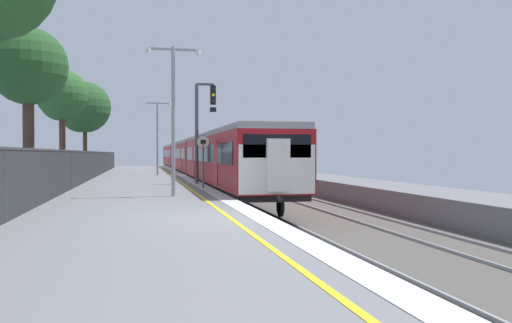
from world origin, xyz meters
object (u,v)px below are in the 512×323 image
(background_tree_centre, at_px, (31,69))
(background_tree_left, at_px, (83,109))
(commuter_train_at_platform, at_px, (192,157))
(background_tree_right, at_px, (61,97))
(platform_lamp_far, at_px, (157,132))
(signal_gantry, at_px, (202,121))
(speed_limit_sign, at_px, (203,154))
(platform_lamp_mid, at_px, (173,108))

(background_tree_centre, bearing_deg, background_tree_left, 91.65)
(commuter_train_at_platform, relative_size, background_tree_right, 8.97)
(platform_lamp_far, height_order, background_tree_right, background_tree_right)
(background_tree_left, bearing_deg, commuter_train_at_platform, 10.47)
(signal_gantry, bearing_deg, speed_limit_sign, -95.38)
(background_tree_right, bearing_deg, commuter_train_at_platform, 50.12)
(speed_limit_sign, relative_size, background_tree_right, 0.33)
(speed_limit_sign, xyz_separation_m, background_tree_left, (-7.53, 24.02, 3.83))
(background_tree_centre, bearing_deg, commuter_train_at_platform, 73.00)
(platform_lamp_far, relative_size, background_tree_right, 0.75)
(signal_gantry, xyz_separation_m, platform_lamp_mid, (-1.92, -7.99, -0.01))
(commuter_train_at_platform, height_order, platform_lamp_far, platform_lamp_far)
(commuter_train_at_platform, relative_size, platform_lamp_far, 12.03)
(signal_gantry, bearing_deg, platform_lamp_far, 98.79)
(platform_lamp_mid, xyz_separation_m, background_tree_right, (-6.39, 18.16, 2.09))
(signal_gantry, xyz_separation_m, background_tree_centre, (-7.13, -6.30, 1.48))
(background_tree_left, bearing_deg, background_tree_centre, -88.35)
(speed_limit_sign, bearing_deg, signal_gantry, 84.62)
(platform_lamp_mid, relative_size, background_tree_centre, 0.87)
(signal_gantry, relative_size, background_tree_centre, 0.83)
(commuter_train_at_platform, bearing_deg, background_tree_right, -129.88)
(background_tree_right, bearing_deg, platform_lamp_far, 19.19)
(speed_limit_sign, distance_m, background_tree_left, 25.46)
(commuter_train_at_platform, relative_size, speed_limit_sign, 27.05)
(speed_limit_sign, bearing_deg, background_tree_centre, -160.25)
(background_tree_centre, bearing_deg, background_tree_right, 94.06)
(background_tree_left, xyz_separation_m, background_tree_right, (-0.41, -9.98, -0.03))
(signal_gantry, relative_size, speed_limit_sign, 2.19)
(background_tree_right, bearing_deg, platform_lamp_mid, -70.61)
(platform_lamp_mid, bearing_deg, background_tree_left, 102.00)
(speed_limit_sign, distance_m, background_tree_centre, 7.87)
(signal_gantry, bearing_deg, background_tree_right, 129.24)
(commuter_train_at_platform, distance_m, background_tree_centre, 29.67)
(platform_lamp_far, bearing_deg, speed_limit_sign, -84.55)
(platform_lamp_far, bearing_deg, platform_lamp_mid, -90.00)
(commuter_train_at_platform, xyz_separation_m, speed_limit_sign, (-1.85, -25.75, 0.26))
(speed_limit_sign, bearing_deg, background_tree_left, 107.41)
(signal_gantry, bearing_deg, platform_lamp_mid, -103.48)
(platform_lamp_mid, bearing_deg, background_tree_right, 109.39)
(speed_limit_sign, distance_m, platform_lamp_far, 16.42)
(commuter_train_at_platform, distance_m, background_tree_right, 15.79)
(platform_lamp_mid, height_order, background_tree_centre, background_tree_centre)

